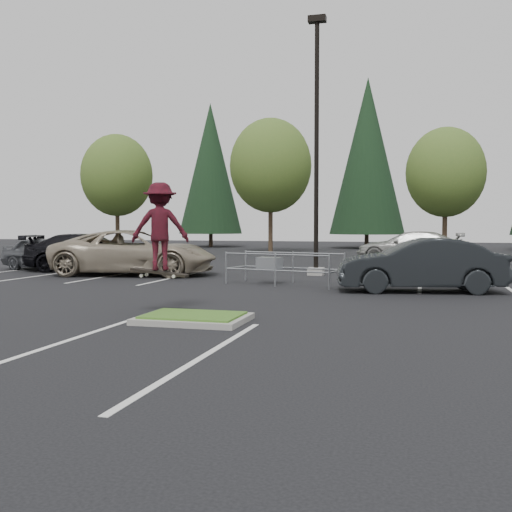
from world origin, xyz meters
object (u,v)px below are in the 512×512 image
(cart_corral, at_px, (273,264))
(car_far_silver, at_px, (409,247))
(decid_c, at_px, (445,175))
(car_l_black, at_px, (89,252))
(car_l_grey, at_px, (46,253))
(conif_b, at_px, (367,156))
(decid_a, at_px, (117,178))
(skateboarder, at_px, (159,227))
(car_r_charc, at_px, (420,265))
(car_l_tan, at_px, (134,253))
(decid_b, at_px, (271,169))
(light_pole, at_px, (316,160))
(conif_a, at_px, (211,169))

(cart_corral, relative_size, car_far_silver, 0.71)
(decid_c, height_order, car_l_black, decid_c)
(cart_corral, bearing_deg, car_l_grey, 177.14)
(conif_b, bearing_deg, decid_c, -60.68)
(decid_a, height_order, car_l_grey, decid_a)
(conif_b, distance_m, car_l_black, 31.27)
(conif_b, relative_size, skateboarder, 6.75)
(decid_a, xyz_separation_m, skateboarder, (16.81, -29.03, -3.63))
(car_l_grey, xyz_separation_m, car_r_charc, (16.00, -4.50, 0.06))
(skateboarder, bearing_deg, car_l_tan, -79.88)
(decid_a, xyz_separation_m, car_far_silver, (21.90, -8.03, -4.76))
(cart_corral, xyz_separation_m, car_l_tan, (-6.20, 2.01, 0.21))
(conif_b, relative_size, car_r_charc, 2.98)
(decid_b, bearing_deg, skateboarder, -80.75)
(decid_c, distance_m, car_r_charc, 23.31)
(cart_corral, relative_size, car_r_charc, 0.83)
(car_l_black, relative_size, car_l_grey, 1.28)
(car_far_silver, bearing_deg, car_l_grey, -55.71)
(decid_b, height_order, car_l_black, decid_b)
(car_l_tan, distance_m, car_l_black, 3.15)
(light_pole, height_order, decid_c, light_pole)
(decid_b, relative_size, car_l_black, 1.73)
(light_pole, bearing_deg, conif_b, 91.01)
(conif_b, xyz_separation_m, cart_corral, (-0.30, -32.40, -7.17))
(decid_a, xyz_separation_m, car_l_grey, (6.51, -18.53, -4.84))
(decid_a, bearing_deg, conif_a, 68.09)
(decid_a, relative_size, car_l_tan, 1.38)
(car_l_grey, xyz_separation_m, car_far_silver, (15.39, 10.50, 0.08))
(car_l_tan, bearing_deg, skateboarder, -158.16)
(decid_a, relative_size, car_r_charc, 1.83)
(decid_b, bearing_deg, car_far_silver, -40.76)
(car_l_grey, bearing_deg, decid_b, -2.48)
(light_pole, relative_size, car_l_tan, 1.57)
(car_l_tan, height_order, car_l_black, car_l_tan)
(car_l_tan, relative_size, car_r_charc, 1.32)
(decid_a, distance_m, car_l_tan, 23.47)
(decid_a, xyz_separation_m, car_l_black, (8.68, -18.53, -4.77))
(decid_b, relative_size, conif_a, 0.74)
(car_l_grey, bearing_deg, cart_corral, -93.25)
(decid_b, height_order, decid_c, decid_b)
(skateboarder, height_order, car_l_black, skateboarder)
(car_l_grey, bearing_deg, skateboarder, -121.94)
(conif_b, height_order, car_r_charc, conif_b)
(decid_b, height_order, cart_corral, decid_b)
(car_l_tan, bearing_deg, car_l_grey, 66.24)
(conif_a, bearing_deg, car_l_black, -80.69)
(skateboarder, bearing_deg, conif_a, -91.88)
(decid_a, xyz_separation_m, conif_b, (18.01, 10.47, 2.27))
(conif_b, height_order, car_far_silver, conif_b)
(decid_b, bearing_deg, decid_c, -3.34)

